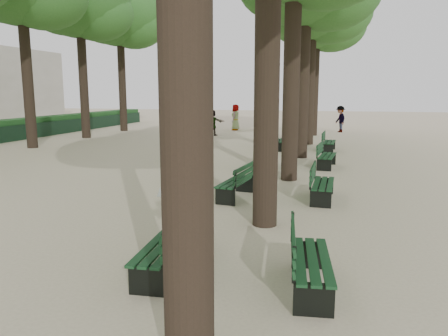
# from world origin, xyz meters

# --- Properties ---
(ground) EXTENTS (120.00, 120.00, 0.00)m
(ground) POSITION_xyz_m (0.00, 0.00, 0.00)
(ground) COLOR beige
(ground) RESTS_ON ground
(tree_central_5) EXTENTS (6.00, 6.00, 9.95)m
(tree_central_5) POSITION_xyz_m (1.50, 23.00, 7.65)
(tree_central_5) COLOR #33261C
(tree_central_5) RESTS_ON ground
(tree_far_5) EXTENTS (6.00, 6.00, 10.45)m
(tree_far_5) POSITION_xyz_m (-12.00, 23.00, 8.14)
(tree_far_5) COLOR #33261C
(tree_far_5) RESTS_ON ground
(bench_left_0) EXTENTS (0.68, 1.83, 0.92)m
(bench_left_0) POSITION_xyz_m (0.37, 0.10, 0.27)
(bench_left_0) COLOR black
(bench_left_0) RESTS_ON ground
(bench_left_1) EXTENTS (0.77, 1.85, 0.92)m
(bench_left_1) POSITION_xyz_m (0.37, 5.16, 0.27)
(bench_left_1) COLOR black
(bench_left_1) RESTS_ON ground
(bench_left_2) EXTENTS (0.75, 1.85, 0.92)m
(bench_left_2) POSITION_xyz_m (0.37, 10.01, 0.27)
(bench_left_2) COLOR black
(bench_left_2) RESTS_ON ground
(bench_left_3) EXTENTS (0.74, 1.85, 0.92)m
(bench_left_3) POSITION_xyz_m (0.37, 15.40, 0.27)
(bench_left_3) COLOR black
(bench_left_3) RESTS_ON ground
(bench_right_0) EXTENTS (0.76, 1.85, 0.92)m
(bench_right_0) POSITION_xyz_m (2.63, 0.08, 0.27)
(bench_right_0) COLOR black
(bench_right_0) RESTS_ON ground
(bench_right_1) EXTENTS (0.61, 1.81, 0.92)m
(bench_right_1) POSITION_xyz_m (2.63, 5.50, 0.27)
(bench_right_1) COLOR black
(bench_right_1) RESTS_ON ground
(bench_right_2) EXTENTS (0.74, 1.85, 0.92)m
(bench_right_2) POSITION_xyz_m (2.63, 10.67, 0.27)
(bench_right_2) COLOR black
(bench_right_2) RESTS_ON ground
(bench_right_3) EXTENTS (0.66, 1.83, 0.92)m
(bench_right_3) POSITION_xyz_m (2.63, 15.32, 0.27)
(bench_right_3) COLOR black
(bench_right_3) RESTS_ON ground
(man_with_map) EXTENTS (0.61, 0.64, 1.56)m
(man_with_map) POSITION_xyz_m (0.29, 1.14, 0.78)
(man_with_map) COLOR black
(man_with_map) RESTS_ON ground
(pedestrian_a) EXTENTS (0.89, 0.38, 1.82)m
(pedestrian_a) POSITION_xyz_m (-1.47, 23.22, 0.91)
(pedestrian_a) COLOR #262628
(pedestrian_a) RESTS_ON ground
(pedestrian_e) EXTENTS (1.57, 0.38, 1.68)m
(pedestrian_e) POSITION_xyz_m (-4.85, 21.33, 0.84)
(pedestrian_e) COLOR #262628
(pedestrian_e) RESTS_ON ground
(pedestrian_b) EXTENTS (0.81, 1.24, 1.84)m
(pedestrian_b) POSITION_xyz_m (3.21, 25.69, 0.92)
(pedestrian_b) COLOR #262628
(pedestrian_b) RESTS_ON ground
(pedestrian_d) EXTENTS (0.47, 0.96, 1.89)m
(pedestrian_d) POSITION_xyz_m (-4.23, 25.45, 0.95)
(pedestrian_d) COLOR #262628
(pedestrian_d) RESTS_ON ground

